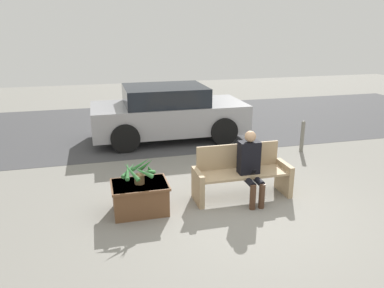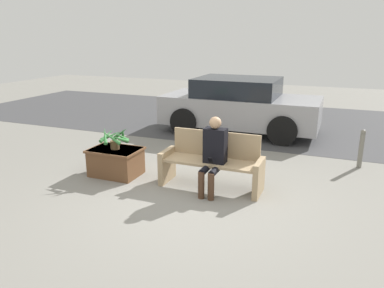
# 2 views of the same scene
# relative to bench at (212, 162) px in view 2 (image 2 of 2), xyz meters

# --- Properties ---
(ground_plane) EXTENTS (30.00, 30.00, 0.00)m
(ground_plane) POSITION_rel_bench_xyz_m (-0.13, -0.67, -0.43)
(ground_plane) COLOR gray
(road_surface) EXTENTS (20.00, 6.00, 0.01)m
(road_surface) POSITION_rel_bench_xyz_m (-0.13, 5.39, -0.43)
(road_surface) COLOR #424244
(road_surface) RESTS_ON ground_plane
(bench) EXTENTS (1.73, 0.56, 0.93)m
(bench) POSITION_rel_bench_xyz_m (0.00, 0.00, 0.00)
(bench) COLOR tan
(bench) RESTS_ON ground_plane
(person_seated) EXTENTS (0.36, 0.59, 1.25)m
(person_seated) POSITION_rel_bench_xyz_m (0.09, -0.19, 0.25)
(person_seated) COLOR black
(person_seated) RESTS_ON ground_plane
(planter_box) EXTENTS (0.92, 0.68, 0.50)m
(planter_box) POSITION_rel_bench_xyz_m (-1.82, -0.14, -0.16)
(planter_box) COLOR brown
(planter_box) RESTS_ON ground_plane
(potted_plant) EXTENTS (0.58, 0.57, 0.43)m
(potted_plant) POSITION_rel_bench_xyz_m (-1.82, -0.14, 0.28)
(potted_plant) COLOR brown
(potted_plant) RESTS_ON planter_box
(parked_car) EXTENTS (4.04, 1.98, 1.43)m
(parked_car) POSITION_rel_bench_xyz_m (-0.56, 3.86, 0.28)
(parked_car) COLOR #99999E
(parked_car) RESTS_ON ground_plane
(bollard_post) EXTENTS (0.10, 0.10, 0.77)m
(bollard_post) POSITION_rel_bench_xyz_m (2.37, 1.98, -0.03)
(bollard_post) COLOR slate
(bollard_post) RESTS_ON ground_plane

